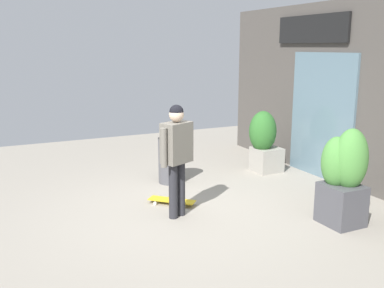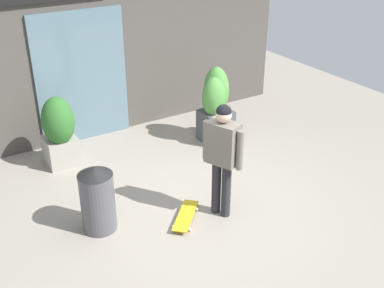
{
  "view_description": "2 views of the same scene",
  "coord_description": "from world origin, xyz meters",
  "px_view_note": "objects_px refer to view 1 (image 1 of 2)",
  "views": [
    {
      "loc": [
        5.71,
        -2.65,
        2.45
      ],
      "look_at": [
        -0.13,
        0.16,
        1.01
      ],
      "focal_mm": 40.99,
      "sensor_mm": 36.0,
      "label": 1
    },
    {
      "loc": [
        -3.16,
        -4.74,
        3.96
      ],
      "look_at": [
        -0.13,
        0.16,
        1.01
      ],
      "focal_mm": 44.57,
      "sensor_mm": 36.0,
      "label": 2
    }
  ],
  "objects_px": {
    "planter_box_right": "(264,140)",
    "trash_bin": "(171,157)",
    "planter_box_left": "(344,173)",
    "skateboard": "(172,200)",
    "skateboarder": "(177,150)"
  },
  "relations": [
    {
      "from": "planter_box_left",
      "to": "trash_bin",
      "type": "distance_m",
      "value": 3.17
    },
    {
      "from": "skateboarder",
      "to": "planter_box_left",
      "type": "bearing_deg",
      "value": -145.22
    },
    {
      "from": "skateboarder",
      "to": "skateboard",
      "type": "xyz_separation_m",
      "value": [
        -0.5,
        0.13,
        -0.95
      ]
    },
    {
      "from": "skateboard",
      "to": "planter_box_right",
      "type": "relative_size",
      "value": 0.56
    },
    {
      "from": "skateboard",
      "to": "trash_bin",
      "type": "bearing_deg",
      "value": -67.92
    },
    {
      "from": "planter_box_right",
      "to": "skateboard",
      "type": "bearing_deg",
      "value": -68.36
    },
    {
      "from": "skateboarder",
      "to": "planter_box_right",
      "type": "height_order",
      "value": "skateboarder"
    },
    {
      "from": "skateboarder",
      "to": "trash_bin",
      "type": "xyz_separation_m",
      "value": [
        -1.58,
        0.57,
        -0.54
      ]
    },
    {
      "from": "planter_box_left",
      "to": "planter_box_right",
      "type": "height_order",
      "value": "planter_box_left"
    },
    {
      "from": "skateboard",
      "to": "trash_bin",
      "type": "distance_m",
      "value": 1.24
    },
    {
      "from": "planter_box_right",
      "to": "trash_bin",
      "type": "height_order",
      "value": "planter_box_right"
    },
    {
      "from": "skateboarder",
      "to": "planter_box_right",
      "type": "distance_m",
      "value": 2.94
    },
    {
      "from": "skateboard",
      "to": "planter_box_left",
      "type": "xyz_separation_m",
      "value": [
        1.74,
        1.86,
        0.68
      ]
    },
    {
      "from": "trash_bin",
      "to": "skateboard",
      "type": "bearing_deg",
      "value": -22.39
    },
    {
      "from": "skateboarder",
      "to": "planter_box_left",
      "type": "xyz_separation_m",
      "value": [
        1.24,
        1.98,
        -0.27
      ]
    }
  ]
}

